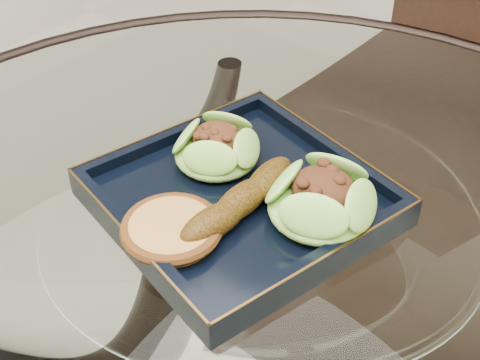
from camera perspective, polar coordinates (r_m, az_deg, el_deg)
The scene contains 7 objects.
dining_table at distance 0.81m, azimuth 1.59°, elevation -14.28°, with size 1.13×1.13×0.77m.
dining_chair at distance 1.20m, azimuth 17.46°, elevation 1.72°, with size 0.44×0.44×0.99m.
navy_plate at distance 0.73m, azimuth -0.00°, elevation -1.84°, with size 0.27×0.27×0.02m, color black.
lettuce_wrap_left at distance 0.75m, azimuth -2.03°, elevation 2.57°, with size 0.10×0.10×0.03m, color #73AE32.
lettuce_wrap_right at distance 0.68m, azimuth 6.91°, elevation -1.93°, with size 0.11×0.11×0.04m, color #63A830.
roasted_plantain at distance 0.69m, azimuth 0.16°, elevation -1.72°, with size 0.16×0.03×0.03m, color #573609.
crumb_patty at distance 0.67m, azimuth -5.86°, elevation -4.27°, with size 0.09×0.09×0.02m, color gold.
Camera 1 is at (0.29, -0.39, 1.25)m, focal length 50.00 mm.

